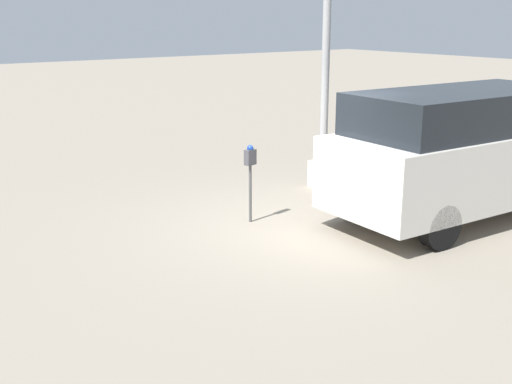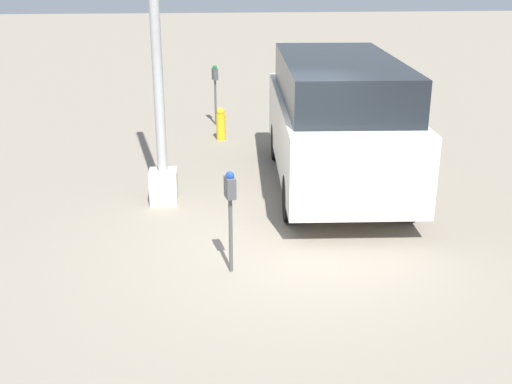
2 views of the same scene
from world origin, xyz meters
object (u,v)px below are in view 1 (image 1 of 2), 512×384
Objects in this scene: parked_van at (465,150)px; fire_hydrant at (479,156)px; lamp_post at (325,85)px; parking_meter_near at (250,166)px.

fire_hydrant is at bearing 33.30° from parked_van.
parked_van is at bearing -78.57° from lamp_post.
lamp_post reaches higher than fire_hydrant.
parking_meter_near is at bearing 150.84° from parked_van.
parked_van is (3.12, -1.95, 0.21)m from parking_meter_near.
parking_meter_near is 3.68m from parked_van.
parked_van is at bearing -149.57° from fire_hydrant.
parked_van is (0.59, -2.93, -0.89)m from lamp_post.
lamp_post is 1.22× the size of parked_van.
parked_van is 3.79m from fire_hydrant.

